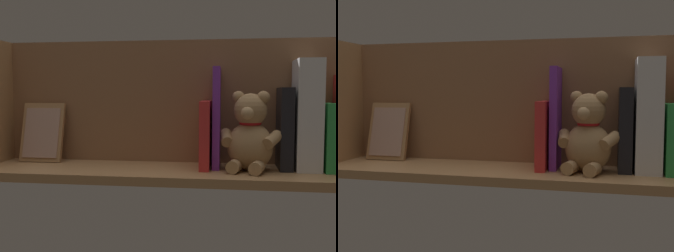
# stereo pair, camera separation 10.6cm
# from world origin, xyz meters

# --- Properties ---
(ground_plane) EXTENTS (1.00, 0.25, 0.02)m
(ground_plane) POSITION_xyz_m (0.00, 0.00, -0.01)
(ground_plane) COLOR #A87A4C
(shelf_back_panel) EXTENTS (1.00, 0.02, 0.34)m
(shelf_back_panel) POSITION_xyz_m (0.00, -0.10, 0.17)
(shelf_back_panel) COLOR #946643
(shelf_back_panel) RESTS_ON ground_plane
(book_1) EXTENTS (0.03, 0.12, 0.17)m
(book_1) POSITION_xyz_m (-0.40, -0.03, 0.08)
(book_1) COLOR green
(book_1) RESTS_ON ground_plane
(dictionary_thick_white) EXTENTS (0.06, 0.12, 0.27)m
(dictionary_thick_white) POSITION_xyz_m (-0.34, -0.03, 0.14)
(dictionary_thick_white) COLOR silver
(dictionary_thick_white) RESTS_ON ground_plane
(book_2) EXTENTS (0.03, 0.11, 0.20)m
(book_2) POSITION_xyz_m (-0.29, -0.03, 0.10)
(book_2) COLOR black
(book_2) RESTS_ON ground_plane
(teddy_bear) EXTENTS (0.15, 0.14, 0.20)m
(teddy_bear) POSITION_xyz_m (-0.20, 0.00, 0.09)
(teddy_bear) COLOR tan
(teddy_bear) RESTS_ON ground_plane
(book_3) EXTENTS (0.02, 0.11, 0.26)m
(book_3) POSITION_xyz_m (-0.12, -0.03, 0.13)
(book_3) COLOR purple
(book_3) RESTS_ON ground_plane
(book_4) EXTENTS (0.03, 0.14, 0.17)m
(book_4) POSITION_xyz_m (-0.09, -0.02, 0.09)
(book_4) COLOR red
(book_4) RESTS_ON ground_plane
(picture_frame_leaning) EXTENTS (0.12, 0.06, 0.16)m
(picture_frame_leaning) POSITION_xyz_m (0.36, -0.06, 0.08)
(picture_frame_leaning) COLOR #A87A4C
(picture_frame_leaning) RESTS_ON ground_plane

